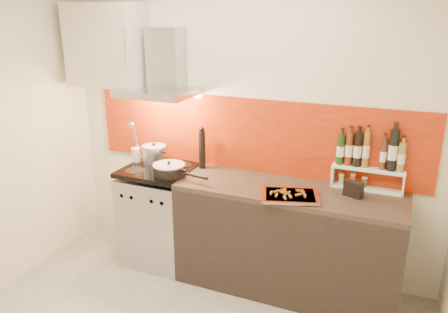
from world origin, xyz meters
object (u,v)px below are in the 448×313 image
at_px(range_stove, 161,215).
at_px(baking_tray, 290,195).
at_px(counter, 287,239).
at_px(pepper_mill, 202,148).
at_px(stock_pot, 154,154).
at_px(saute_pan, 170,170).

relative_size(range_stove, baking_tray, 1.81).
height_order(counter, baking_tray, baking_tray).
bearing_deg(pepper_mill, baking_tray, -20.49).
distance_m(stock_pot, baking_tray, 1.38).
xyz_separation_m(range_stove, stock_pot, (-0.11, 0.11, 0.55)).
bearing_deg(range_stove, counter, 0.23).
bearing_deg(counter, range_stove, -179.77).
bearing_deg(pepper_mill, range_stove, -152.99).
relative_size(counter, stock_pot, 8.11).
relative_size(range_stove, counter, 0.51).
bearing_deg(range_stove, baking_tray, -7.17).
xyz_separation_m(counter, stock_pot, (-1.31, 0.11, 0.54)).
bearing_deg(saute_pan, baking_tray, -1.80).
height_order(counter, pepper_mill, pepper_mill).
bearing_deg(pepper_mill, counter, -11.54).
distance_m(range_stove, saute_pan, 0.57).
bearing_deg(baking_tray, pepper_mill, 159.51).
xyz_separation_m(counter, pepper_mill, (-0.85, 0.17, 0.63)).
bearing_deg(range_stove, stock_pot, 133.62).
xyz_separation_m(range_stove, saute_pan, (0.19, -0.12, 0.52)).
bearing_deg(baking_tray, saute_pan, 178.20).
xyz_separation_m(stock_pot, saute_pan, (0.30, -0.23, -0.03)).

